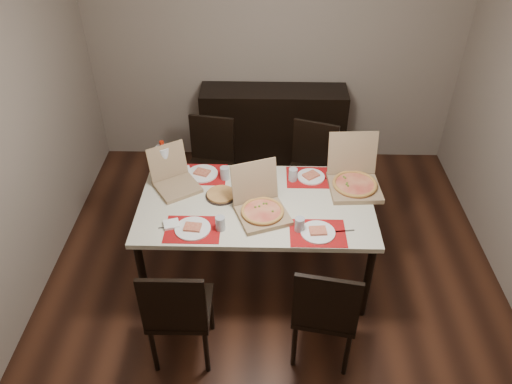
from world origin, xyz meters
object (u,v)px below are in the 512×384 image
at_px(chair_near_right, 325,310).
at_px(pizza_box_center, 261,208).
at_px(dining_table, 256,209).
at_px(sideboard, 273,129).
at_px(soda_bottle, 164,162).
at_px(chair_near_left, 178,310).
at_px(chair_far_right, 310,168).
at_px(chair_far_left, 210,162).
at_px(dip_bowl, 266,190).

xyz_separation_m(chair_near_right, pizza_box_center, (-0.44, 0.70, 0.30)).
xyz_separation_m(dining_table, chair_near_right, (0.48, -0.84, -0.17)).
bearing_deg(sideboard, soda_bottle, -124.53).
relative_size(chair_near_left, pizza_box_center, 1.88).
bearing_deg(sideboard, chair_near_left, -104.40).
height_order(chair_far_right, soda_bottle, soda_bottle).
xyz_separation_m(pizza_box_center, soda_bottle, (-0.79, 0.47, 0.08)).
relative_size(chair_far_left, dip_bowl, 7.51).
bearing_deg(pizza_box_center, soda_bottle, 149.41).
height_order(pizza_box_center, dip_bowl, pizza_box_center).
height_order(dining_table, chair_far_left, chair_far_left).
distance_m(chair_near_right, pizza_box_center, 0.88).
relative_size(chair_near_right, chair_far_right, 1.00).
xyz_separation_m(chair_far_left, pizza_box_center, (0.50, -1.04, 0.30)).
relative_size(dining_table, chair_near_right, 1.94).
xyz_separation_m(pizza_box_center, dip_bowl, (0.03, 0.27, -0.04)).
xyz_separation_m(dining_table, chair_near_left, (-0.50, -0.86, -0.17)).
relative_size(sideboard, pizza_box_center, 3.03).
xyz_separation_m(chair_far_right, pizza_box_center, (-0.45, -0.96, 0.30)).
xyz_separation_m(chair_near_left, pizza_box_center, (0.54, 0.73, 0.30)).
relative_size(chair_far_right, soda_bottle, 2.79).
distance_m(chair_far_left, soda_bottle, 0.75).
xyz_separation_m(chair_far_left, soda_bottle, (-0.30, -0.57, 0.38)).
relative_size(sideboard, soda_bottle, 4.50).
relative_size(chair_near_right, chair_far_left, 1.00).
bearing_deg(chair_far_right, dining_table, -120.67).
bearing_deg(dip_bowl, chair_near_left, -119.73).
bearing_deg(sideboard, chair_far_left, -129.31).
relative_size(chair_far_right, pizza_box_center, 1.88).
bearing_deg(soda_bottle, dining_table, -23.91).
distance_m(chair_near_left, dip_bowl, 1.18).
bearing_deg(chair_far_left, chair_near_right, -61.70).
relative_size(chair_far_left, pizza_box_center, 1.88).
distance_m(chair_near_right, soda_bottle, 1.74).
bearing_deg(chair_far_right, sideboard, 112.83).
bearing_deg(chair_near_left, chair_far_right, 59.71).
relative_size(sideboard, chair_near_right, 1.61).
height_order(sideboard, soda_bottle, soda_bottle).
bearing_deg(soda_bottle, dip_bowl, -13.55).
bearing_deg(soda_bottle, chair_near_right, -43.48).
relative_size(chair_near_left, chair_near_right, 1.00).
bearing_deg(dining_table, dip_bowl, 61.60).
height_order(chair_far_left, pizza_box_center, pizza_box_center).
xyz_separation_m(chair_near_left, soda_bottle, (-0.25, 1.20, 0.38)).
relative_size(chair_near_left, soda_bottle, 2.79).
xyz_separation_m(chair_near_right, dip_bowl, (-0.41, 0.97, 0.25)).
bearing_deg(chair_far_right, soda_bottle, -158.48).
xyz_separation_m(chair_near_left, chair_far_right, (0.99, 1.69, 0.00)).
bearing_deg(dip_bowl, chair_near_right, -67.22).
height_order(dip_bowl, soda_bottle, soda_bottle).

